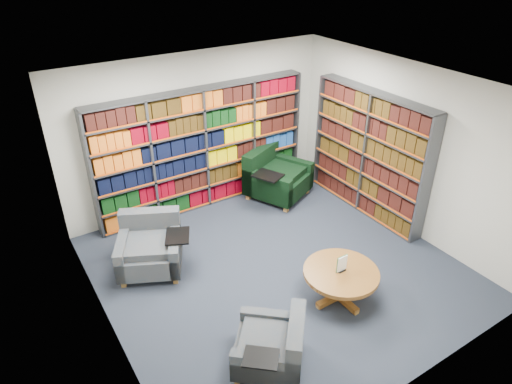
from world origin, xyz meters
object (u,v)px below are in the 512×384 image
chair_teal_left (151,247)px  chair_teal_front (275,347)px  chair_green_right (274,178)px  coffee_table (341,277)px

chair_teal_left → chair_teal_front: bearing=-78.5°
chair_green_right → coffee_table: bearing=-107.1°
chair_teal_left → chair_teal_front: chair_teal_left is taller
chair_teal_left → coffee_table: (1.91, -2.12, 0.06)m
chair_green_right → chair_teal_front: chair_green_right is taller
chair_green_right → chair_teal_front: 4.05m
chair_teal_left → chair_green_right: (2.80, 0.79, 0.04)m
chair_teal_front → coffee_table: 1.46m
chair_green_right → coffee_table: size_ratio=1.32×
chair_teal_left → chair_teal_front: 2.62m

